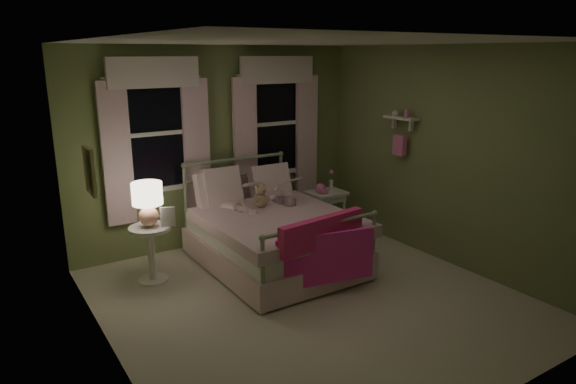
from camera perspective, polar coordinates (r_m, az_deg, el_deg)
room_shell at (r=5.08m, az=2.54°, el=1.51°), size 4.20×4.20×4.20m
bed at (r=6.18m, az=-1.74°, el=-4.90°), size 1.58×2.04×1.18m
pink_throw at (r=5.31m, az=3.99°, el=-5.68°), size 1.10×0.31×0.71m
child_left at (r=6.24m, az=-6.00°, el=1.01°), size 0.34×0.26×0.82m
child_right at (r=6.51m, az=-1.60°, el=1.35°), size 0.39×0.32×0.74m
book_left at (r=6.03m, az=-4.92°, el=0.37°), size 0.22×0.16×0.26m
book_right at (r=6.31m, az=-0.42°, el=0.70°), size 0.22×0.15×0.26m
teddy_bear at (r=6.28m, az=-3.02°, el=-0.60°), size 0.23×0.18×0.31m
nightstand_left at (r=5.94m, az=-14.98°, el=-5.85°), size 0.46×0.46×0.65m
table_lamp at (r=5.77m, az=-15.34°, el=-0.88°), size 0.33×0.33×0.49m
book_nightstand at (r=5.82m, az=-13.96°, el=-3.73°), size 0.23×0.27×0.02m
nightstand_right at (r=7.12m, az=4.28°, el=-0.73°), size 0.50×0.40×0.64m
pink_toy at (r=7.02m, az=3.67°, el=0.39°), size 0.14×0.20×0.14m
bud_vase at (r=7.17m, az=4.84°, el=1.35°), size 0.06×0.06×0.28m
window_left at (r=6.43m, az=-14.40°, el=6.89°), size 1.34×0.13×1.96m
window_right at (r=7.15m, az=-1.29°, el=8.15°), size 1.34×0.13×1.96m
wall_shelf at (r=6.77m, az=12.36°, el=6.56°), size 0.15×0.50×0.60m
framed_picture at (r=4.81m, az=-21.17°, el=2.17°), size 0.03×0.32×0.42m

